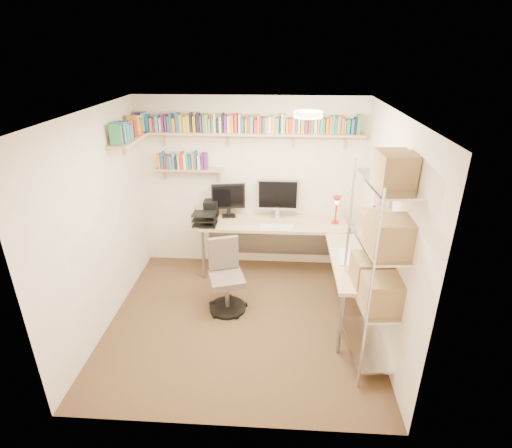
# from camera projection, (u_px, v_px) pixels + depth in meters

# --- Properties ---
(ground) EXTENTS (3.20, 3.20, 0.00)m
(ground) POSITION_uv_depth(u_px,v_px,m) (242.00, 320.00, 4.93)
(ground) COLOR #41301C
(ground) RESTS_ON ground
(room_shell) EXTENTS (3.24, 3.04, 2.52)m
(room_shell) POSITION_uv_depth(u_px,v_px,m) (240.00, 203.00, 4.29)
(room_shell) COLOR beige
(room_shell) RESTS_ON ground
(wall_shelves) EXTENTS (3.12, 1.09, 0.80)m
(wall_shelves) POSITION_uv_depth(u_px,v_px,m) (217.00, 133.00, 5.30)
(wall_shelves) COLOR tan
(wall_shelves) RESTS_ON ground
(corner_desk) EXTENTS (2.47, 2.09, 1.39)m
(corner_desk) POSITION_uv_depth(u_px,v_px,m) (284.00, 230.00, 5.43)
(corner_desk) COLOR #CFAB86
(corner_desk) RESTS_ON ground
(office_chair) EXTENTS (0.52, 0.53, 0.94)m
(office_chair) POSITION_uv_depth(u_px,v_px,m) (226.00, 281.00, 5.02)
(office_chair) COLOR black
(office_chair) RESTS_ON ground
(wire_rack) EXTENTS (0.52, 0.94, 2.27)m
(wire_rack) POSITION_uv_depth(u_px,v_px,m) (382.00, 250.00, 3.82)
(wire_rack) COLOR silver
(wire_rack) RESTS_ON ground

